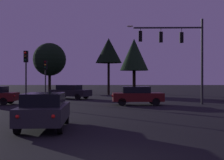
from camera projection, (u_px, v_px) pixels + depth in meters
The scene contains 10 objects.
ground_plane at pixel (115, 99), 31.79m from camera, with size 168.00×168.00×0.00m, color black.
traffic_signal_mast_arm at pixel (178, 45), 25.02m from camera, with size 6.50×0.38×7.25m.
traffic_light_corner_left at pixel (45, 72), 28.42m from camera, with size 0.30×0.35×3.98m.
traffic_light_corner_right at pixel (26, 67), 22.98m from camera, with size 0.32×0.36×4.35m.
car_nearside_lane at pixel (44, 110), 12.61m from camera, with size 2.17×4.26×1.52m.
car_crossing_left at pixel (137, 95), 24.29m from camera, with size 4.28×2.09×1.52m.
car_far_lane at pixel (70, 92), 32.05m from camera, with size 4.81×3.48×1.52m.
tree_behind_sign at pixel (134, 55), 44.59m from camera, with size 4.32×4.32×8.29m.
tree_left_far at pixel (50, 59), 48.11m from camera, with size 5.37×5.37×8.09m.
tree_center_horizon at pixel (109, 51), 40.28m from camera, with size 3.58×3.58×7.78m.
Camera 1 is at (0.37, -7.29, 2.09)m, focal length 47.31 mm.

